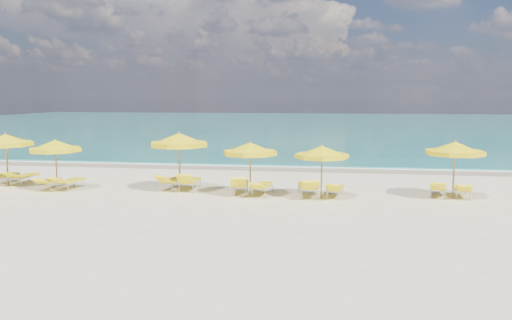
# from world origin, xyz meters

# --- Properties ---
(ground_plane) EXTENTS (120.00, 120.00, 0.00)m
(ground_plane) POSITION_xyz_m (0.00, 0.00, 0.00)
(ground_plane) COLOR beige
(ocean) EXTENTS (120.00, 80.00, 0.30)m
(ocean) POSITION_xyz_m (0.00, 48.00, 0.00)
(ocean) COLOR #136E64
(ocean) RESTS_ON ground
(wet_sand_band) EXTENTS (120.00, 2.60, 0.01)m
(wet_sand_band) POSITION_xyz_m (0.00, 7.40, 0.00)
(wet_sand_band) COLOR tan
(wet_sand_band) RESTS_ON ground
(foam_line) EXTENTS (120.00, 1.20, 0.03)m
(foam_line) POSITION_xyz_m (0.00, 8.20, 0.00)
(foam_line) COLOR white
(foam_line) RESTS_ON ground
(whitecap_near) EXTENTS (14.00, 0.36, 0.05)m
(whitecap_near) POSITION_xyz_m (-6.00, 17.00, 0.00)
(whitecap_near) COLOR white
(whitecap_near) RESTS_ON ground
(whitecap_far) EXTENTS (18.00, 0.30, 0.05)m
(whitecap_far) POSITION_xyz_m (8.00, 24.00, 0.00)
(whitecap_far) COLOR white
(whitecap_far) RESTS_ON ground
(umbrella_1) EXTENTS (3.00, 3.00, 2.35)m
(umbrella_1) POSITION_xyz_m (-10.95, 0.34, 2.01)
(umbrella_1) COLOR #9B794D
(umbrella_1) RESTS_ON ground
(umbrella_2) EXTENTS (2.56, 2.56, 2.17)m
(umbrella_2) POSITION_xyz_m (-8.24, -0.32, 1.85)
(umbrella_2) COLOR #9B794D
(umbrella_2) RESTS_ON ground
(umbrella_3) EXTENTS (2.64, 2.64, 2.48)m
(umbrella_3) POSITION_xyz_m (-3.06, 0.31, 2.12)
(umbrella_3) COLOR #9B794D
(umbrella_3) RESTS_ON ground
(umbrella_4) EXTENTS (2.31, 2.31, 2.19)m
(umbrella_4) POSITION_xyz_m (0.04, -0.32, 1.86)
(umbrella_4) COLOR #9B794D
(umbrella_4) RESTS_ON ground
(umbrella_5) EXTENTS (2.25, 2.25, 2.11)m
(umbrella_5) POSITION_xyz_m (2.85, -0.42, 1.79)
(umbrella_5) COLOR #9B794D
(umbrella_5) RESTS_ON ground
(umbrella_6) EXTENTS (2.90, 2.90, 2.26)m
(umbrella_6) POSITION_xyz_m (7.92, 0.37, 1.93)
(umbrella_6) COLOR #9B794D
(umbrella_6) RESTS_ON ground
(lounger_1_left) EXTENTS (0.73, 1.86, 0.70)m
(lounger_1_left) POSITION_xyz_m (-11.49, 0.80, 0.21)
(lounger_1_left) COLOR #A5A8AD
(lounger_1_left) RESTS_ON ground
(lounger_1_right) EXTENTS (0.76, 1.84, 0.70)m
(lounger_1_right) POSITION_xyz_m (-10.49, 0.82, 0.21)
(lounger_1_right) COLOR #A5A8AD
(lounger_1_right) RESTS_ON ground
(lounger_2_left) EXTENTS (0.68, 1.72, 0.62)m
(lounger_2_left) POSITION_xyz_m (-8.72, -0.12, 0.20)
(lounger_2_left) COLOR #A5A8AD
(lounger_2_left) RESTS_ON ground
(lounger_2_right) EXTENTS (0.83, 1.81, 0.67)m
(lounger_2_right) POSITION_xyz_m (-7.79, -0.03, 0.21)
(lounger_2_right) COLOR #A5A8AD
(lounger_2_right) RESTS_ON ground
(lounger_3_left) EXTENTS (0.91, 1.88, 0.76)m
(lounger_3_left) POSITION_xyz_m (-3.49, 0.62, 0.22)
(lounger_3_left) COLOR #A5A8AD
(lounger_3_left) RESTS_ON ground
(lounger_3_right) EXTENTS (0.65, 1.84, 0.86)m
(lounger_3_right) POSITION_xyz_m (-2.68, 0.52, 0.23)
(lounger_3_right) COLOR #A5A8AD
(lounger_3_right) RESTS_ON ground
(lounger_4_left) EXTENTS (0.85, 1.96, 0.86)m
(lounger_4_left) POSITION_xyz_m (-0.45, 0.03, 0.24)
(lounger_4_left) COLOR #A5A8AD
(lounger_4_left) RESTS_ON ground
(lounger_4_right) EXTENTS (0.80, 1.90, 0.68)m
(lounger_4_right) POSITION_xyz_m (0.48, -0.05, 0.22)
(lounger_4_right) COLOR #A5A8AD
(lounger_4_right) RESTS_ON ground
(lounger_5_left) EXTENTS (0.96, 2.11, 0.87)m
(lounger_5_left) POSITION_xyz_m (2.31, -0.14, 0.25)
(lounger_5_left) COLOR #A5A8AD
(lounger_5_left) RESTS_ON ground
(lounger_5_right) EXTENTS (0.76, 1.70, 0.69)m
(lounger_5_right) POSITION_xyz_m (3.38, -0.03, 0.20)
(lounger_5_right) COLOR #A5A8AD
(lounger_5_right) RESTS_ON ground
(lounger_6_left) EXTENTS (0.91, 1.86, 0.75)m
(lounger_6_left) POSITION_xyz_m (7.41, 0.67, 0.22)
(lounger_6_left) COLOR #A5A8AD
(lounger_6_left) RESTS_ON ground
(lounger_6_right) EXTENTS (0.73, 1.71, 0.68)m
(lounger_6_right) POSITION_xyz_m (8.31, 0.63, 0.20)
(lounger_6_right) COLOR #A5A8AD
(lounger_6_right) RESTS_ON ground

